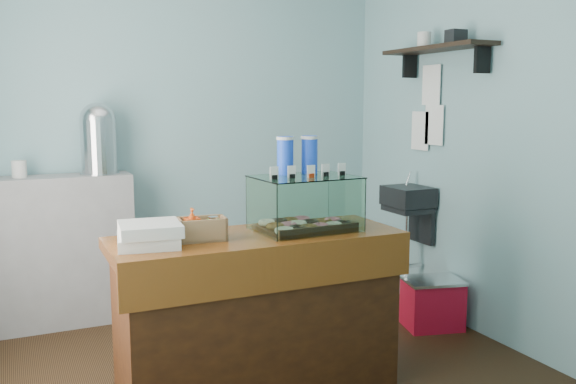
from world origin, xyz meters
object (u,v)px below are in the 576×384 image
counter (258,312)px  red_cooler (432,303)px  display_case (303,201)px  coffee_urn (98,137)px

counter → red_cooler: (1.51, 0.38, -0.28)m
red_cooler → display_case: bearing=-149.9°
counter → red_cooler: bearing=14.0°
counter → red_cooler: 1.58m
display_case → red_cooler: display_case is taller
red_cooler → coffee_urn: bearing=165.2°
counter → red_cooler: counter is taller
coffee_urn → red_cooler: coffee_urn is taller
display_case → red_cooler: bearing=13.1°
display_case → red_cooler: (1.22, 0.34, -0.88)m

